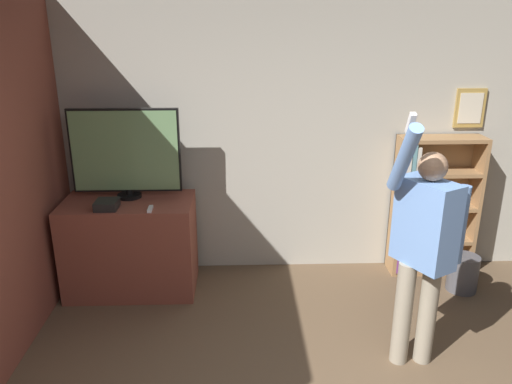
{
  "coord_description": "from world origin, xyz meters",
  "views": [
    {
      "loc": [
        -0.43,
        -1.86,
        2.42
      ],
      "look_at": [
        -0.31,
        1.77,
        1.16
      ],
      "focal_mm": 35.0,
      "sensor_mm": 36.0,
      "label": 1
    }
  ],
  "objects_px": {
    "television": "(126,153)",
    "waste_bin": "(463,273)",
    "person": "(424,243)",
    "bookshelf": "(427,206)",
    "game_console": "(107,205)"
  },
  "relations": [
    {
      "from": "television",
      "to": "waste_bin",
      "type": "xyz_separation_m",
      "value": [
        3.1,
        -0.25,
        -1.12
      ]
    },
    {
      "from": "person",
      "to": "waste_bin",
      "type": "distance_m",
      "value": 1.52
    },
    {
      "from": "bookshelf",
      "to": "game_console",
      "type": "bearing_deg",
      "value": -171.43
    },
    {
      "from": "television",
      "to": "bookshelf",
      "type": "distance_m",
      "value": 2.92
    },
    {
      "from": "television",
      "to": "person",
      "type": "relative_size",
      "value": 0.51
    },
    {
      "from": "bookshelf",
      "to": "person",
      "type": "height_order",
      "value": "person"
    },
    {
      "from": "waste_bin",
      "to": "bookshelf",
      "type": "bearing_deg",
      "value": 120.74
    },
    {
      "from": "television",
      "to": "waste_bin",
      "type": "relative_size",
      "value": 2.82
    },
    {
      "from": "bookshelf",
      "to": "waste_bin",
      "type": "height_order",
      "value": "bookshelf"
    },
    {
      "from": "game_console",
      "to": "bookshelf",
      "type": "bearing_deg",
      "value": 8.57
    },
    {
      "from": "bookshelf",
      "to": "waste_bin",
      "type": "bearing_deg",
      "value": -59.26
    },
    {
      "from": "person",
      "to": "bookshelf",
      "type": "bearing_deg",
      "value": 129.22
    },
    {
      "from": "television",
      "to": "bookshelf",
      "type": "bearing_deg",
      "value": 3.29
    },
    {
      "from": "television",
      "to": "game_console",
      "type": "height_order",
      "value": "television"
    },
    {
      "from": "person",
      "to": "game_console",
      "type": "bearing_deg",
      "value": -141.03
    }
  ]
}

